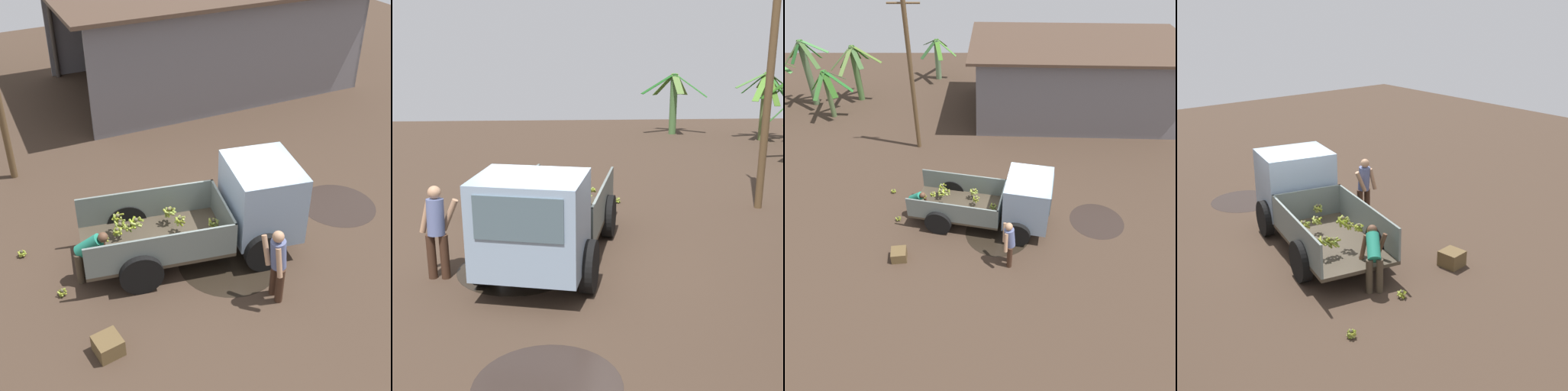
{
  "view_description": "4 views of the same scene",
  "coord_description": "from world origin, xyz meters",
  "views": [
    {
      "loc": [
        -5.04,
        -8.45,
        7.76
      ],
      "look_at": [
        -0.84,
        -0.3,
        1.6
      ],
      "focal_mm": 50.0,
      "sensor_mm": 36.0,
      "label": 1
    },
    {
      "loc": [
        8.92,
        0.01,
        4.15
      ],
      "look_at": [
        0.07,
        0.46,
        1.5
      ],
      "focal_mm": 50.0,
      "sensor_mm": 36.0,
      "label": 2
    },
    {
      "loc": [
        -0.89,
        -10.14,
        9.0
      ],
      "look_at": [
        -0.89,
        -0.14,
        1.1
      ],
      "focal_mm": 35.0,
      "sensor_mm": 36.0,
      "label": 3
    },
    {
      "loc": [
        -10.77,
        6.23,
        5.64
      ],
      "look_at": [
        -1.83,
        -0.98,
        1.43
      ],
      "focal_mm": 50.0,
      "sensor_mm": 36.0,
      "label": 4
    }
  ],
  "objects": [
    {
      "name": "banana_bunch_on_ground_0",
      "position": [
        -3.77,
        -0.16,
        0.09
      ],
      "size": [
        0.2,
        0.2,
        0.17
      ],
      "color": "#4D4532",
      "rests_on": "ground"
    },
    {
      "name": "mud_patch_0",
      "position": [
        -0.29,
        -0.8,
        0.0
      ],
      "size": [
        2.19,
        2.19,
        0.01
      ],
      "primitive_type": "cylinder",
      "color": "black",
      "rests_on": "ground"
    },
    {
      "name": "cargo_truck",
      "position": [
        0.17,
        -0.37,
        1.04
      ],
      "size": [
        4.88,
        2.73,
        2.0
      ],
      "rotation": [
        0.0,
        0.0,
        -0.21
      ],
      "color": "#3F3629",
      "rests_on": "ground"
    },
    {
      "name": "ground",
      "position": [
        0.0,
        0.0,
        0.0
      ],
      "size": [
        36.0,
        36.0,
        0.0
      ],
      "primitive_type": "plane",
      "color": "#3E2E23"
    },
    {
      "name": "wooden_crate_0",
      "position": [
        -3.43,
        -1.95,
        0.17
      ],
      "size": [
        0.52,
        0.52,
        0.35
      ],
      "primitive_type": "cube",
      "rotation": [
        0.0,
        0.0,
        4.83
      ],
      "color": "brown",
      "rests_on": "ground"
    },
    {
      "name": "person_foreground_visitor",
      "position": [
        -0.03,
        -2.15,
        0.92
      ],
      "size": [
        0.39,
        0.71,
        1.66
      ],
      "rotation": [
        0.0,
        0.0,
        3.08
      ],
      "color": "#3B2519",
      "rests_on": "ground"
    },
    {
      "name": "person_worker_loading",
      "position": [
        -3.09,
        0.01,
        0.74
      ],
      "size": [
        0.74,
        0.75,
        1.25
      ],
      "rotation": [
        0.0,
        0.0,
        -0.59
      ],
      "color": "#3E3325",
      "rests_on": "ground"
    },
    {
      "name": "mud_patch_1",
      "position": [
        3.21,
        -0.19,
        0.0
      ],
      "size": [
        1.87,
        1.87,
        0.01
      ],
      "primitive_type": "cylinder",
      "color": "#2D221E",
      "rests_on": "ground"
    },
    {
      "name": "banana_bunch_on_ground_1",
      "position": [
        -4.22,
        1.43,
        0.09
      ],
      "size": [
        0.19,
        0.19,
        0.16
      ],
      "color": "#49422F",
      "rests_on": "ground"
    }
  ]
}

